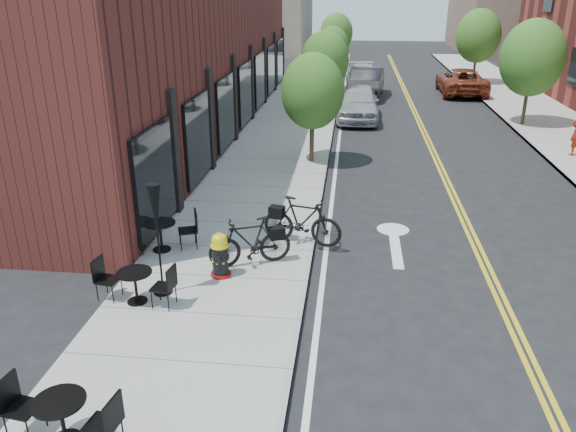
{
  "coord_description": "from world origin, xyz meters",
  "views": [
    {
      "loc": [
        0.78,
        -10.57,
        5.96
      ],
      "look_at": [
        -0.6,
        1.48,
        1.0
      ],
      "focal_mm": 35.0,
      "sensor_mm": 36.0,
      "label": 1
    }
  ],
  "objects_px": {
    "bicycle_right": "(302,221)",
    "bistro_set_b": "(135,282)",
    "fire_hydrant": "(220,255)",
    "patio_umbrella": "(156,216)",
    "bistro_set_c": "(160,232)",
    "parked_car_b": "(367,83)",
    "parked_car_a": "(358,103)",
    "bistro_set_a": "(61,415)",
    "parked_car_c": "(363,77)",
    "bicycle_left": "(250,242)",
    "parked_car_far": "(461,81)"
  },
  "relations": [
    {
      "from": "bicycle_left",
      "to": "parked_car_c",
      "type": "distance_m",
      "value": 25.22
    },
    {
      "from": "fire_hydrant",
      "to": "bistro_set_c",
      "type": "distance_m",
      "value": 2.02
    },
    {
      "from": "bistro_set_a",
      "to": "patio_umbrella",
      "type": "bearing_deg",
      "value": 98.11
    },
    {
      "from": "bistro_set_c",
      "to": "patio_umbrella",
      "type": "relative_size",
      "value": 0.74
    },
    {
      "from": "bicycle_left",
      "to": "parked_car_c",
      "type": "xyz_separation_m",
      "value": [
        2.75,
        25.07,
        0.03
      ]
    },
    {
      "from": "bistro_set_b",
      "to": "bistro_set_c",
      "type": "distance_m",
      "value": 2.39
    },
    {
      "from": "bicycle_left",
      "to": "parked_car_far",
      "type": "distance_m",
      "value": 25.12
    },
    {
      "from": "patio_umbrella",
      "to": "parked_car_a",
      "type": "height_order",
      "value": "patio_umbrella"
    },
    {
      "from": "bicycle_left",
      "to": "parked_car_b",
      "type": "bearing_deg",
      "value": 149.4
    },
    {
      "from": "bistro_set_b",
      "to": "parked_car_a",
      "type": "height_order",
      "value": "parked_car_a"
    },
    {
      "from": "bicycle_right",
      "to": "parked_car_a",
      "type": "distance_m",
      "value": 14.63
    },
    {
      "from": "parked_car_b",
      "to": "parked_car_far",
      "type": "height_order",
      "value": "parked_car_b"
    },
    {
      "from": "bicycle_right",
      "to": "bistro_set_b",
      "type": "height_order",
      "value": "bicycle_right"
    },
    {
      "from": "fire_hydrant",
      "to": "patio_umbrella",
      "type": "height_order",
      "value": "patio_umbrella"
    },
    {
      "from": "patio_umbrella",
      "to": "bistro_set_a",
      "type": "bearing_deg",
      "value": -90.53
    },
    {
      "from": "bistro_set_a",
      "to": "parked_car_c",
      "type": "relative_size",
      "value": 0.35
    },
    {
      "from": "bistro_set_c",
      "to": "bicycle_right",
      "type": "bearing_deg",
      "value": -7.59
    },
    {
      "from": "bicycle_left",
      "to": "parked_car_a",
      "type": "xyz_separation_m",
      "value": [
        2.41,
        15.82,
        0.14
      ]
    },
    {
      "from": "bicycle_right",
      "to": "bistro_set_b",
      "type": "relative_size",
      "value": 1.21
    },
    {
      "from": "fire_hydrant",
      "to": "patio_umbrella",
      "type": "xyz_separation_m",
      "value": [
        -1.03,
        -0.86,
        1.21
      ]
    },
    {
      "from": "fire_hydrant",
      "to": "bistro_set_c",
      "type": "bearing_deg",
      "value": 158.58
    },
    {
      "from": "parked_car_b",
      "to": "parked_car_a",
      "type": "bearing_deg",
      "value": -88.45
    },
    {
      "from": "fire_hydrant",
      "to": "bistro_set_b",
      "type": "xyz_separation_m",
      "value": [
        -1.42,
        -1.28,
        -0.05
      ]
    },
    {
      "from": "bicycle_right",
      "to": "bistro_set_c",
      "type": "distance_m",
      "value": 3.39
    },
    {
      "from": "parked_car_b",
      "to": "fire_hydrant",
      "type": "bearing_deg",
      "value": -92.56
    },
    {
      "from": "patio_umbrella",
      "to": "parked_car_far",
      "type": "relative_size",
      "value": 0.43
    },
    {
      "from": "parked_car_a",
      "to": "parked_car_c",
      "type": "relative_size",
      "value": 0.98
    },
    {
      "from": "fire_hydrant",
      "to": "bistro_set_c",
      "type": "height_order",
      "value": "fire_hydrant"
    },
    {
      "from": "bistro_set_a",
      "to": "parked_car_c",
      "type": "xyz_separation_m",
      "value": [
        4.36,
        30.64,
        0.14
      ]
    },
    {
      "from": "bistro_set_a",
      "to": "bistro_set_b",
      "type": "bearing_deg",
      "value": 104.13
    },
    {
      "from": "bistro_set_b",
      "to": "bistro_set_c",
      "type": "xyz_separation_m",
      "value": [
        -0.27,
        2.37,
        0.03
      ]
    },
    {
      "from": "bicycle_right",
      "to": "parked_car_far",
      "type": "bearing_deg",
      "value": -4.96
    },
    {
      "from": "parked_car_c",
      "to": "parked_car_far",
      "type": "relative_size",
      "value": 0.9
    },
    {
      "from": "patio_umbrella",
      "to": "parked_car_b",
      "type": "distance_m",
      "value": 23.91
    },
    {
      "from": "bicycle_right",
      "to": "bistro_set_c",
      "type": "height_order",
      "value": "bicycle_right"
    },
    {
      "from": "fire_hydrant",
      "to": "parked_car_far",
      "type": "xyz_separation_m",
      "value": [
        9.09,
        24.21,
        0.15
      ]
    },
    {
      "from": "bistro_set_a",
      "to": "bicycle_right",
      "type": "bearing_deg",
      "value": 77.27
    },
    {
      "from": "bistro_set_b",
      "to": "patio_umbrella",
      "type": "height_order",
      "value": "patio_umbrella"
    },
    {
      "from": "patio_umbrella",
      "to": "parked_car_b",
      "type": "height_order",
      "value": "patio_umbrella"
    },
    {
      "from": "bicycle_left",
      "to": "bicycle_right",
      "type": "distance_m",
      "value": 1.64
    },
    {
      "from": "bicycle_right",
      "to": "bistro_set_c",
      "type": "xyz_separation_m",
      "value": [
        -3.3,
        -0.75,
        -0.13
      ]
    },
    {
      "from": "parked_car_a",
      "to": "bicycle_right",
      "type": "bearing_deg",
      "value": -94.87
    },
    {
      "from": "parked_car_far",
      "to": "parked_car_a",
      "type": "bearing_deg",
      "value": 52.6
    },
    {
      "from": "bicycle_left",
      "to": "bistro_set_a",
      "type": "height_order",
      "value": "bicycle_left"
    },
    {
      "from": "bistro_set_c",
      "to": "parked_car_c",
      "type": "xyz_separation_m",
      "value": [
        4.99,
        24.57,
        0.13
      ]
    },
    {
      "from": "bicycle_right",
      "to": "parked_car_far",
      "type": "height_order",
      "value": "parked_car_far"
    },
    {
      "from": "bistro_set_c",
      "to": "parked_car_far",
      "type": "height_order",
      "value": "parked_car_far"
    },
    {
      "from": "bistro_set_a",
      "to": "parked_car_a",
      "type": "height_order",
      "value": "parked_car_a"
    },
    {
      "from": "fire_hydrant",
      "to": "parked_car_a",
      "type": "bearing_deg",
      "value": 91.18
    },
    {
      "from": "parked_car_a",
      "to": "bistro_set_b",
      "type": "bearing_deg",
      "value": -103.47
    }
  ]
}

